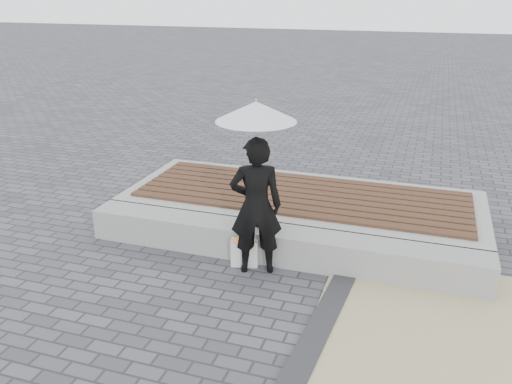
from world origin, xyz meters
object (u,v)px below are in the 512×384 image
(woman, at_px, (256,206))
(handbag, at_px, (261,217))
(canvas_tote, at_px, (245,253))
(seating_ledge, at_px, (278,244))
(parasol, at_px, (256,111))

(woman, bearing_deg, handbag, -100.63)
(woman, relative_size, canvas_tote, 4.84)
(seating_ledge, relative_size, woman, 3.03)
(seating_ledge, bearing_deg, woman, -115.57)
(woman, bearing_deg, canvas_tote, -41.03)
(parasol, height_order, handbag, parasol)
(handbag, distance_m, canvas_tote, 0.48)
(woman, distance_m, canvas_tote, 0.68)
(handbag, bearing_deg, canvas_tote, -89.65)
(woman, xyz_separation_m, canvas_tote, (-0.17, 0.06, -0.65))
(seating_ledge, distance_m, parasol, 1.77)
(handbag, relative_size, canvas_tote, 0.97)
(seating_ledge, height_order, canvas_tote, seating_ledge)
(woman, relative_size, parasol, 1.46)
(woman, relative_size, handbag, 4.99)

